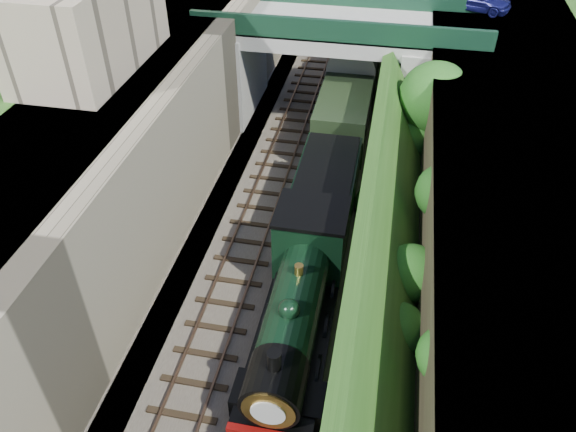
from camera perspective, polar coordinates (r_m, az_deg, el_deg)
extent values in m
cube|color=#473F38|center=(32.92, 3.26, 6.81)|extent=(10.00, 90.00, 0.20)
cube|color=#756B56|center=(32.36, -6.44, 12.91)|extent=(1.00, 90.00, 7.00)
cube|color=#262628|center=(33.52, -12.33, 13.20)|extent=(6.00, 90.00, 7.00)
cube|color=#262628|center=(31.76, 20.88, 9.24)|extent=(8.00, 90.00, 6.25)
cube|color=#1E4714|center=(31.44, 12.60, 9.74)|extent=(4.02, 90.00, 6.36)
sphere|color=#194C14|center=(16.69, 15.90, -13.52)|extent=(1.77, 1.77, 1.77)
sphere|color=#194C14|center=(19.56, 11.21, -11.28)|extent=(1.91, 1.91, 1.91)
sphere|color=#194C14|center=(20.83, 12.43, -5.74)|extent=(2.19, 2.19, 2.19)
sphere|color=#194C14|center=(22.36, 15.59, 2.36)|extent=(2.25, 2.25, 2.25)
sphere|color=#194C14|center=(28.00, 8.96, 1.25)|extent=(2.16, 2.16, 2.16)
sphere|color=#194C14|center=(29.23, 12.42, 7.68)|extent=(2.33, 2.33, 2.33)
sphere|color=#194C14|center=(31.97, 13.03, 11.11)|extent=(1.75, 1.75, 1.75)
sphere|color=#194C14|center=(34.63, 12.22, 12.13)|extent=(2.18, 2.18, 2.18)
sphere|color=#194C14|center=(36.46, 12.24, 13.42)|extent=(1.82, 1.82, 1.82)
sphere|color=#194C14|center=(39.07, 14.60, 17.87)|extent=(1.62, 1.62, 1.62)
sphere|color=#194C14|center=(42.70, 14.43, 19.46)|extent=(1.84, 1.84, 1.84)
sphere|color=#194C14|center=(44.95, 12.17, 17.73)|extent=(1.93, 1.93, 1.93)
sphere|color=#194C14|center=(47.83, 13.63, 20.59)|extent=(2.28, 2.28, 2.28)
cube|color=black|center=(33.13, -0.18, 7.38)|extent=(2.50, 90.00, 0.07)
cube|color=brown|center=(33.21, -1.40, 7.64)|extent=(0.08, 90.00, 0.14)
cube|color=brown|center=(32.96, 1.05, 7.39)|extent=(0.08, 90.00, 0.14)
cube|color=black|center=(32.74, 5.36, 6.77)|extent=(2.50, 90.00, 0.07)
cube|color=brown|center=(32.75, 4.11, 7.06)|extent=(0.08, 90.00, 0.14)
cube|color=brown|center=(32.64, 6.62, 6.77)|extent=(0.08, 90.00, 0.14)
cube|color=gray|center=(33.98, 5.57, 18.29)|extent=(16.00, 6.00, 0.90)
cube|color=#153A26|center=(30.99, 5.01, 18.15)|extent=(16.00, 0.30, 1.20)
cube|color=gray|center=(36.10, -4.52, 14.72)|extent=(1.40, 6.40, 5.70)
cube|color=gray|center=(34.97, 13.13, 13.00)|extent=(2.40, 6.40, 5.70)
cube|color=gray|center=(26.76, -19.84, 18.13)|extent=(4.00, 8.00, 4.00)
cylinder|color=black|center=(30.20, 13.91, 7.14)|extent=(0.30, 0.30, 4.40)
sphere|color=#194C14|center=(28.98, 14.70, 11.51)|extent=(3.60, 3.60, 3.60)
sphere|color=#194C14|center=(30.00, 15.46, 11.04)|extent=(2.40, 2.40, 2.40)
cube|color=black|center=(21.62, 0.52, -12.99)|extent=(2.40, 8.40, 0.60)
cube|color=black|center=(21.83, 1.03, -10.07)|extent=(2.70, 10.00, 0.35)
cylinder|color=black|center=(20.33, 0.66, -9.32)|extent=(1.90, 5.60, 1.90)
cylinder|color=black|center=(18.33, -1.35, -16.87)|extent=(1.96, 1.80, 1.96)
cylinder|color=white|center=(17.81, -2.06, -19.41)|extent=(1.10, 0.05, 1.10)
cylinder|color=black|center=(17.35, -1.41, -14.63)|extent=(0.44, 0.44, 0.90)
sphere|color=black|center=(18.93, 0.11, -9.51)|extent=(0.76, 0.76, 0.76)
cylinder|color=#A57F33|center=(20.08, 1.11, -5.56)|extent=(0.32, 0.32, 0.50)
cube|color=black|center=(22.76, 2.36, -2.44)|extent=(2.75, 2.40, 2.80)
cube|color=black|center=(21.84, 2.45, 0.43)|extent=(2.85, 2.50, 0.15)
cube|color=black|center=(20.04, -4.63, -17.51)|extent=(0.60, 1.40, 0.90)
cube|color=black|center=(19.73, 2.79, -18.72)|extent=(0.60, 1.40, 0.90)
cube|color=black|center=(27.43, 3.75, 0.28)|extent=(2.30, 6.00, 0.50)
cube|color=black|center=(27.28, 3.77, 0.69)|extent=(2.60, 6.00, 0.50)
cube|color=black|center=(26.55, 3.88, 2.73)|extent=(2.70, 6.00, 2.40)
cube|color=black|center=(25.84, 4.00, 4.97)|extent=(2.50, 5.60, 0.20)
cube|color=black|center=(38.10, 6.55, 11.85)|extent=(2.30, 17.00, 0.40)
cube|color=black|center=(37.99, 6.58, 12.19)|extent=(2.50, 17.00, 0.50)
cube|color=black|center=(37.35, 6.75, 14.24)|extent=(2.80, 18.00, 2.70)
cube|color=slate|center=(36.76, 6.93, 16.37)|extent=(2.90, 18.00, 0.50)
cube|color=black|center=(55.52, 8.77, 20.41)|extent=(2.30, 17.00, 0.40)
cube|color=black|center=(55.44, 8.79, 20.65)|extent=(2.50, 17.00, 0.50)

